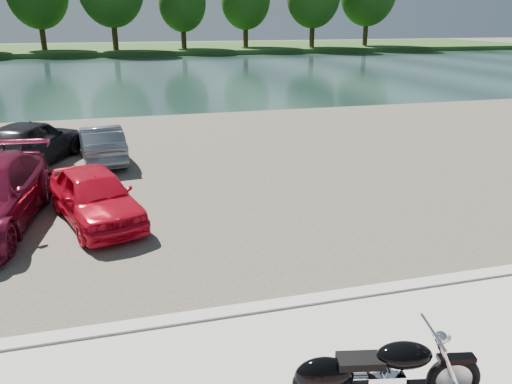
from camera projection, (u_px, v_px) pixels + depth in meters
ground at (366, 384)px, 6.66m from camera, size 200.00×200.00×0.00m
kerb at (313, 302)px, 8.46m from camera, size 60.00×0.30×0.14m
parking_lot at (215, 163)px, 16.68m from camera, size 60.00×18.00×0.04m
river at (154, 74)px, 43.11m from camera, size 120.00×40.00×0.00m
far_bank at (138, 49)px, 72.17m from camera, size 120.00×24.00×0.60m
motorcycle at (370, 374)px, 6.02m from camera, size 2.30×0.87×1.05m
car_4 at (95, 196)px, 11.66m from camera, size 2.61×4.04×1.28m
car_8 at (29, 142)px, 16.11m from camera, size 3.33×4.84×1.53m
car_9 at (102, 144)px, 16.60m from camera, size 1.72×3.83×1.22m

